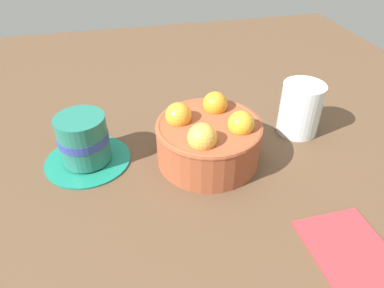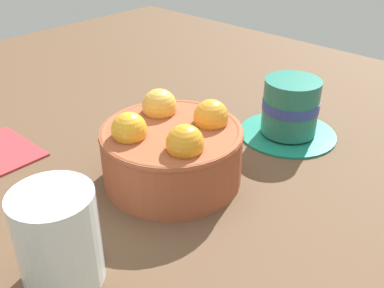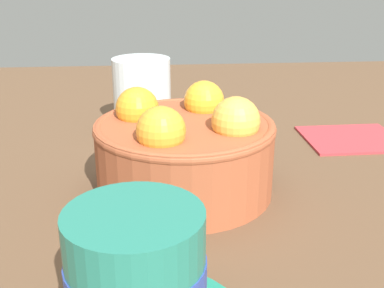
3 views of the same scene
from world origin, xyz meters
The scene contains 5 objects.
ground_plane centered at (0.00, 0.00, -2.01)cm, with size 138.32×118.53×4.01cm, color brown.
terracotta_bowl centered at (0.01, -0.02, 4.26)cm, with size 16.68×16.68×9.77cm.
coffee_cup centered at (-3.98, -19.20, 3.79)cm, with size 13.73×13.73×8.34cm.
water_glass centered at (-4.20, 17.91, 4.67)cm, with size 7.26×7.26×9.34cm, color silver.
folded_napkin centered at (21.35, 12.21, 0.30)cm, with size 11.42×9.71×0.60cm, color #B23338.
Camera 3 is at (-2.72, -41.82, 20.80)cm, focal length 45.35 mm.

